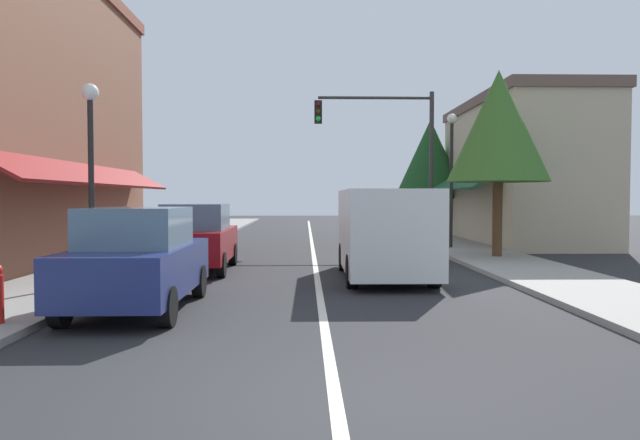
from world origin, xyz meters
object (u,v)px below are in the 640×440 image
parked_car_nearest_left (138,260)px  street_lamp_left_near (91,149)px  parked_car_second_left (197,238)px  street_lamp_right_mid (452,159)px  traffic_signal_mast_arm (393,142)px  tree_right_near (498,127)px  van_in_lane (384,230)px  tree_right_far (430,159)px

parked_car_nearest_left → street_lamp_left_near: bearing=123.4°
parked_car_second_left → street_lamp_right_mid: street_lamp_right_mid is taller
street_lamp_left_near → traffic_signal_mast_arm: bearing=54.5°
traffic_signal_mast_arm → tree_right_near: size_ratio=1.05×
van_in_lane → tree_right_near: size_ratio=0.89×
parked_car_second_left → tree_right_near: size_ratio=0.71×
parked_car_second_left → tree_right_near: tree_right_near is taller
street_lamp_right_mid → tree_right_far: tree_right_far is taller
tree_right_near → tree_right_far: 11.56m
parked_car_second_left → tree_right_far: size_ratio=0.71×
parked_car_second_left → traffic_signal_mast_arm: traffic_signal_mast_arm is taller
traffic_signal_mast_arm → tree_right_far: size_ratio=1.06×
street_lamp_right_mid → tree_right_far: size_ratio=0.85×
traffic_signal_mast_arm → street_lamp_right_mid: size_ratio=1.24×
street_lamp_right_mid → tree_right_far: (0.95, 8.25, 0.51)m
street_lamp_left_near → parked_car_nearest_left: bearing=-56.6°
van_in_lane → street_lamp_left_near: 6.84m
van_in_lane → tree_right_near: bearing=45.4°
parked_car_nearest_left → street_lamp_left_near: street_lamp_left_near is taller
tree_right_near → tree_right_far: bearing=88.4°
parked_car_nearest_left → traffic_signal_mast_arm: 15.52m
traffic_signal_mast_arm → tree_right_near: (2.43, -5.65, -0.06)m
tree_right_near → tree_right_far: (0.32, 11.56, -0.27)m
parked_car_second_left → tree_right_near: (8.79, 2.59, 3.23)m
van_in_lane → tree_right_near: tree_right_near is taller
tree_right_far → traffic_signal_mast_arm: bearing=-114.9°
van_in_lane → tree_right_near: 6.45m
street_lamp_right_mid → tree_right_near: tree_right_near is taller
parked_car_nearest_left → tree_right_far: (9.12, 19.67, 2.96)m
traffic_signal_mast_arm → tree_right_near: traffic_signal_mast_arm is taller
parked_car_nearest_left → street_lamp_left_near: size_ratio=0.95×
parked_car_nearest_left → tree_right_far: bearing=65.1°
street_lamp_left_near → tree_right_far: bearing=57.8°
parked_car_nearest_left → parked_car_second_left: (0.01, 5.53, 0.00)m
parked_car_nearest_left → van_in_lane: size_ratio=0.79×
street_lamp_right_mid → tree_right_near: size_ratio=0.85×
parked_car_nearest_left → tree_right_far: size_ratio=0.70×
street_lamp_left_near → tree_right_far: tree_right_far is taller
parked_car_nearest_left → tree_right_far: 21.89m
parked_car_nearest_left → tree_right_near: 12.40m
van_in_lane → traffic_signal_mast_arm: 10.29m
parked_car_nearest_left → parked_car_second_left: 5.53m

